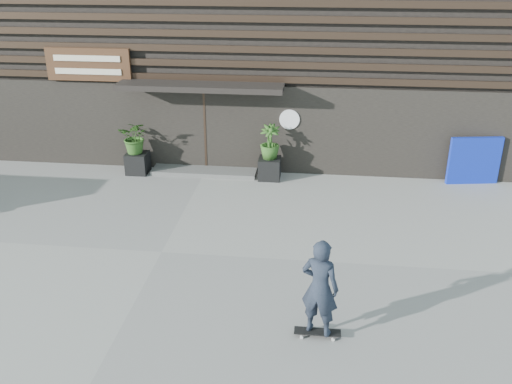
# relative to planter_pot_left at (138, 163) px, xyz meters

# --- Properties ---
(ground) EXTENTS (80.00, 80.00, 0.00)m
(ground) POSITION_rel_planter_pot_left_xyz_m (1.90, -4.40, -0.30)
(ground) COLOR gray
(ground) RESTS_ON ground
(entrance_step) EXTENTS (3.00, 0.80, 0.12)m
(entrance_step) POSITION_rel_planter_pot_left_xyz_m (1.90, 0.20, -0.24)
(entrance_step) COLOR #535350
(entrance_step) RESTS_ON ground
(planter_pot_left) EXTENTS (0.60, 0.60, 0.60)m
(planter_pot_left) POSITION_rel_planter_pot_left_xyz_m (0.00, 0.00, 0.00)
(planter_pot_left) COLOR black
(planter_pot_left) RESTS_ON ground
(bamboo_left) EXTENTS (0.86, 0.75, 0.96)m
(bamboo_left) POSITION_rel_planter_pot_left_xyz_m (0.00, 0.00, 0.78)
(bamboo_left) COLOR #2D591E
(bamboo_left) RESTS_ON planter_pot_left
(planter_pot_right) EXTENTS (0.60, 0.60, 0.60)m
(planter_pot_right) POSITION_rel_planter_pot_left_xyz_m (3.80, 0.00, 0.00)
(planter_pot_right) COLOR black
(planter_pot_right) RESTS_ON ground
(bamboo_right) EXTENTS (0.54, 0.54, 0.96)m
(bamboo_right) POSITION_rel_planter_pot_left_xyz_m (3.80, 0.00, 0.78)
(bamboo_right) COLOR #2D591E
(bamboo_right) RESTS_ON planter_pot_right
(blue_tarp) EXTENTS (1.41, 0.35, 1.32)m
(blue_tarp) POSITION_rel_planter_pot_left_xyz_m (9.35, 0.30, 0.36)
(blue_tarp) COLOR #0C21A8
(blue_tarp) RESTS_ON ground
(building) EXTENTS (18.00, 11.00, 8.00)m
(building) POSITION_rel_planter_pot_left_xyz_m (1.90, 5.56, 3.69)
(building) COLOR black
(building) RESTS_ON ground
(skateboarder) EXTENTS (0.78, 0.59, 1.81)m
(skateboarder) POSITION_rel_planter_pot_left_xyz_m (5.25, -6.84, 0.65)
(skateboarder) COLOR black
(skateboarder) RESTS_ON ground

